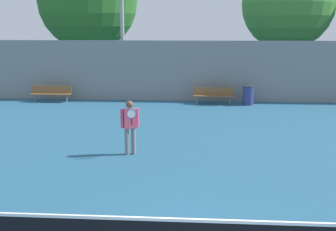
# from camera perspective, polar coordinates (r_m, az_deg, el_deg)

# --- Properties ---
(tennis_player) EXTENTS (0.54, 0.49, 1.71)m
(tennis_player) POSITION_cam_1_polar(r_m,az_deg,el_deg) (12.16, -5.54, -1.25)
(tennis_player) COLOR slate
(tennis_player) RESTS_ON ground_plane
(bench_courtside_near) EXTENTS (2.08, 0.40, 0.84)m
(bench_courtside_near) POSITION_cam_1_polar(r_m,az_deg,el_deg) (20.23, 6.64, 3.15)
(bench_courtside_near) COLOR brown
(bench_courtside_near) RESTS_ON ground_plane
(bench_courtside_far) EXTENTS (2.14, 0.40, 0.84)m
(bench_courtside_far) POSITION_cam_1_polar(r_m,az_deg,el_deg) (21.54, -16.63, 3.29)
(bench_courtside_far) COLOR brown
(bench_courtside_far) RESTS_ON ground_plane
(trash_bin) EXTENTS (0.57, 0.57, 0.98)m
(trash_bin) POSITION_cam_1_polar(r_m,az_deg,el_deg) (20.26, 11.56, 2.92)
(trash_bin) COLOR navy
(trash_bin) RESTS_ON ground_plane
(back_fence) EXTENTS (29.17, 0.06, 3.17)m
(back_fence) POSITION_cam_1_polar(r_m,az_deg,el_deg) (20.80, 4.47, 6.43)
(back_fence) COLOR gray
(back_fence) RESTS_ON ground_plane
(tree_green_tall) EXTENTS (6.47, 6.47, 8.71)m
(tree_green_tall) POSITION_cam_1_polar(r_m,az_deg,el_deg) (27.24, -11.54, 15.96)
(tree_green_tall) COLOR brown
(tree_green_tall) RESTS_ON ground_plane
(tree_green_broad) EXTENTS (5.85, 5.85, 8.18)m
(tree_green_broad) POSITION_cam_1_polar(r_m,az_deg,el_deg) (27.15, 17.00, 15.21)
(tree_green_broad) COLOR brown
(tree_green_broad) RESTS_ON ground_plane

